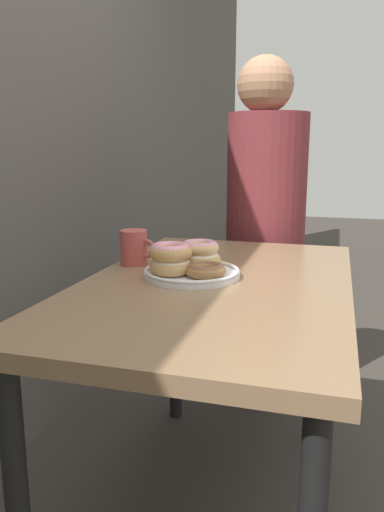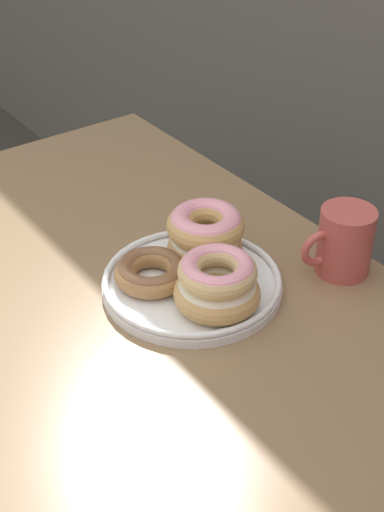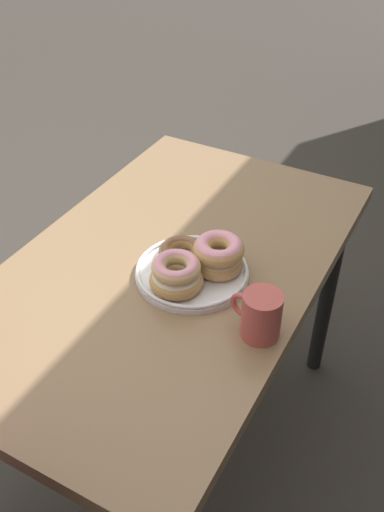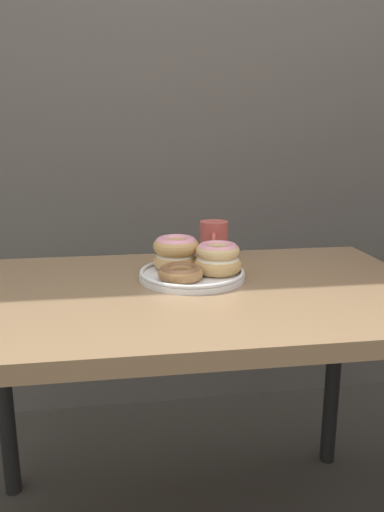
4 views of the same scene
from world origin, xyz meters
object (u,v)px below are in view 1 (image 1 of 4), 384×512
dining_table (217,310)px  coffee_mug (134,247)px  person_figure (266,224)px  donut_plate (189,262)px

dining_table → coffee_mug: (0.11, 0.29, 0.14)m
dining_table → coffee_mug: size_ratio=9.79×
person_figure → donut_plate: bearing=172.6°
person_figure → dining_table: bearing=178.6°
donut_plate → person_figure: size_ratio=0.19×
dining_table → person_figure: size_ratio=0.81×
dining_table → person_figure: 0.84m
coffee_mug → donut_plate: bearing=-114.7°
donut_plate → coffee_mug: size_ratio=2.29×
dining_table → donut_plate: donut_plate is taller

